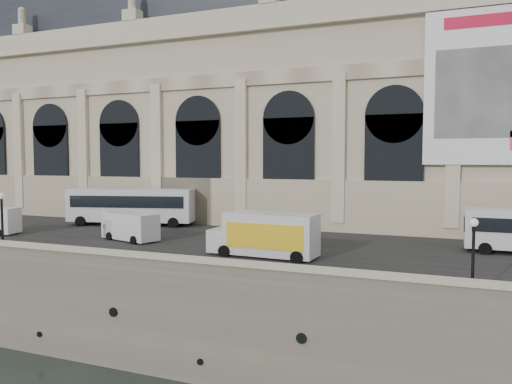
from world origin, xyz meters
TOP-DOWN VIEW (x-y plane):
  - ground at (0.00, 0.00)m, footprint 260.00×260.00m
  - quay at (0.00, 35.00)m, footprint 160.00×70.00m
  - street at (0.00, 14.00)m, footprint 160.00×24.00m
  - parapet at (0.00, 0.60)m, footprint 160.00×1.40m
  - museum at (-5.98, 30.86)m, footprint 69.00×18.70m
  - bus_left at (-10.26, 18.69)m, footprint 13.43×6.02m
  - van_c at (-4.57, 10.52)m, footprint 5.77×3.50m
  - box_truck at (8.80, 8.17)m, footprint 7.96×3.09m
  - lamp_left at (-9.13, 1.78)m, footprint 0.46×0.46m
  - lamp_right at (22.18, 1.92)m, footprint 0.41×0.41m

SIDE VIEW (x-z plane):
  - ground at x=0.00m, z-range 0.00..0.00m
  - quay at x=0.00m, z-range 0.00..6.00m
  - street at x=0.00m, z-range 6.00..6.06m
  - parapet at x=0.00m, z-range 6.01..7.22m
  - van_c at x=-4.57m, z-range 6.03..8.44m
  - box_truck at x=8.80m, z-range 6.01..9.17m
  - lamp_right at x=22.18m, z-range 5.99..10.05m
  - bus_left at x=-10.26m, z-range 6.23..10.12m
  - lamp_left at x=-9.13m, z-range 5.99..10.54m
  - museum at x=-5.98m, z-range 5.17..34.27m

